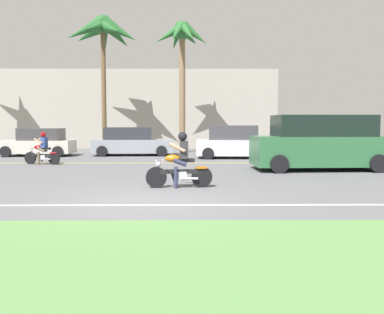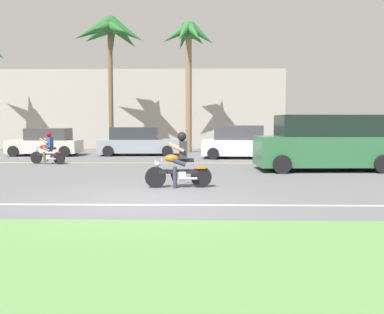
{
  "view_description": "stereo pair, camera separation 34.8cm",
  "coord_description": "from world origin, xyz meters",
  "px_view_note": "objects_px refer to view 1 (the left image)",
  "views": [
    {
      "loc": [
        0.89,
        -9.37,
        1.72
      ],
      "look_at": [
        1.0,
        2.58,
        0.77
      ],
      "focal_mm": 39.73,
      "sensor_mm": 36.0,
      "label": 1
    },
    {
      "loc": [
        1.24,
        -9.37,
        1.72
      ],
      "look_at": [
        1.0,
        2.58,
        0.77
      ],
      "focal_mm": 39.73,
      "sensor_mm": 36.0,
      "label": 2
    }
  ],
  "objects_px": {
    "parked_car_2": "(236,143)",
    "motorcyclist_distant": "(42,151)",
    "parked_car_0": "(39,143)",
    "parked_car_3": "(327,141)",
    "suv_nearby": "(321,143)",
    "palm_tree_1": "(182,44)",
    "palm_tree_0": "(103,34)",
    "motorcyclist": "(180,164)",
    "parked_car_1": "(132,142)"
  },
  "relations": [
    {
      "from": "parked_car_2",
      "to": "motorcyclist_distant",
      "type": "height_order",
      "value": "parked_car_2"
    },
    {
      "from": "parked_car_0",
      "to": "parked_car_2",
      "type": "xyz_separation_m",
      "value": [
        10.21,
        -1.43,
        0.07
      ]
    },
    {
      "from": "parked_car_3",
      "to": "motorcyclist_distant",
      "type": "bearing_deg",
      "value": -162.23
    },
    {
      "from": "suv_nearby",
      "to": "palm_tree_1",
      "type": "bearing_deg",
      "value": 119.03
    },
    {
      "from": "palm_tree_1",
      "to": "motorcyclist_distant",
      "type": "bearing_deg",
      "value": -128.68
    },
    {
      "from": "parked_car_3",
      "to": "palm_tree_0",
      "type": "xyz_separation_m",
      "value": [
        -12.09,
        2.76,
        5.99
      ]
    },
    {
      "from": "suv_nearby",
      "to": "palm_tree_0",
      "type": "xyz_separation_m",
      "value": [
        -9.73,
        9.21,
        5.79
      ]
    },
    {
      "from": "parked_car_2",
      "to": "motorcyclist_distant",
      "type": "relative_size",
      "value": 2.6
    },
    {
      "from": "motorcyclist",
      "to": "parked_car_0",
      "type": "bearing_deg",
      "value": 124.63
    },
    {
      "from": "parked_car_1",
      "to": "parked_car_2",
      "type": "height_order",
      "value": "parked_car_2"
    },
    {
      "from": "suv_nearby",
      "to": "parked_car_3",
      "type": "relative_size",
      "value": 1.26
    },
    {
      "from": "motorcyclist",
      "to": "parked_car_2",
      "type": "height_order",
      "value": "parked_car_2"
    },
    {
      "from": "parked_car_1",
      "to": "palm_tree_0",
      "type": "height_order",
      "value": "palm_tree_0"
    },
    {
      "from": "motorcyclist_distant",
      "to": "parked_car_2",
      "type": "bearing_deg",
      "value": 20.33
    },
    {
      "from": "motorcyclist",
      "to": "palm_tree_0",
      "type": "relative_size",
      "value": 0.22
    },
    {
      "from": "parked_car_2",
      "to": "parked_car_1",
      "type": "bearing_deg",
      "value": 161.06
    },
    {
      "from": "parked_car_2",
      "to": "palm_tree_1",
      "type": "bearing_deg",
      "value": 123.71
    },
    {
      "from": "parked_car_2",
      "to": "palm_tree_1",
      "type": "xyz_separation_m",
      "value": [
        -2.71,
        4.06,
        5.51
      ]
    },
    {
      "from": "motorcyclist",
      "to": "parked_car_1",
      "type": "xyz_separation_m",
      "value": [
        -2.79,
        11.43,
        0.07
      ]
    },
    {
      "from": "parked_car_1",
      "to": "palm_tree_1",
      "type": "relative_size",
      "value": 0.57
    },
    {
      "from": "palm_tree_1",
      "to": "suv_nearby",
      "type": "bearing_deg",
      "value": -60.97
    },
    {
      "from": "suv_nearby",
      "to": "palm_tree_0",
      "type": "height_order",
      "value": "palm_tree_0"
    },
    {
      "from": "motorcyclist",
      "to": "motorcyclist_distant",
      "type": "height_order",
      "value": "motorcyclist"
    },
    {
      "from": "parked_car_3",
      "to": "parked_car_0",
      "type": "bearing_deg",
      "value": 178.86
    },
    {
      "from": "parked_car_0",
      "to": "parked_car_1",
      "type": "bearing_deg",
      "value": 4.94
    },
    {
      "from": "parked_car_1",
      "to": "parked_car_0",
      "type": "bearing_deg",
      "value": -175.06
    },
    {
      "from": "motorcyclist",
      "to": "parked_car_1",
      "type": "height_order",
      "value": "parked_car_1"
    },
    {
      "from": "suv_nearby",
      "to": "parked_car_0",
      "type": "bearing_deg",
      "value": 152.04
    },
    {
      "from": "parked_car_0",
      "to": "suv_nearby",
      "type": "bearing_deg",
      "value": -27.96
    },
    {
      "from": "parked_car_0",
      "to": "parked_car_1",
      "type": "height_order",
      "value": "parked_car_1"
    },
    {
      "from": "parked_car_2",
      "to": "palm_tree_1",
      "type": "relative_size",
      "value": 0.54
    },
    {
      "from": "motorcyclist",
      "to": "parked_car_2",
      "type": "relative_size",
      "value": 0.43
    },
    {
      "from": "parked_car_2",
      "to": "suv_nearby",
      "type": "bearing_deg",
      "value": -64.86
    },
    {
      "from": "parked_car_1",
      "to": "palm_tree_1",
      "type": "distance_m",
      "value": 6.55
    },
    {
      "from": "parked_car_3",
      "to": "palm_tree_1",
      "type": "height_order",
      "value": "palm_tree_1"
    },
    {
      "from": "parked_car_1",
      "to": "parked_car_3",
      "type": "bearing_deg",
      "value": -4.01
    },
    {
      "from": "parked_car_1",
      "to": "palm_tree_0",
      "type": "relative_size",
      "value": 0.54
    },
    {
      "from": "parked_car_1",
      "to": "parked_car_3",
      "type": "xyz_separation_m",
      "value": [
        10.24,
        -0.72,
        0.08
      ]
    },
    {
      "from": "parked_car_0",
      "to": "parked_car_2",
      "type": "relative_size",
      "value": 0.89
    },
    {
      "from": "suv_nearby",
      "to": "parked_car_3",
      "type": "xyz_separation_m",
      "value": [
        2.36,
        6.44,
        -0.19
      ]
    },
    {
      "from": "palm_tree_0",
      "to": "motorcyclist_distant",
      "type": "distance_m",
      "value": 9.46
    },
    {
      "from": "motorcyclist",
      "to": "parked_car_0",
      "type": "distance_m",
      "value": 13.39
    },
    {
      "from": "motorcyclist",
      "to": "palm_tree_1",
      "type": "height_order",
      "value": "palm_tree_1"
    },
    {
      "from": "parked_car_1",
      "to": "palm_tree_1",
      "type": "height_order",
      "value": "palm_tree_1"
    },
    {
      "from": "palm_tree_0",
      "to": "parked_car_2",
      "type": "bearing_deg",
      "value": -28.29
    },
    {
      "from": "motorcyclist",
      "to": "palm_tree_0",
      "type": "bearing_deg",
      "value": 108.98
    },
    {
      "from": "parked_car_3",
      "to": "motorcyclist",
      "type": "bearing_deg",
      "value": -124.81
    },
    {
      "from": "palm_tree_0",
      "to": "parked_car_1",
      "type": "bearing_deg",
      "value": -47.89
    },
    {
      "from": "palm_tree_1",
      "to": "motorcyclist_distant",
      "type": "height_order",
      "value": "palm_tree_1"
    },
    {
      "from": "motorcyclist",
      "to": "palm_tree_1",
      "type": "relative_size",
      "value": 0.23
    }
  ]
}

